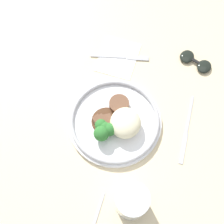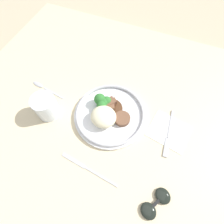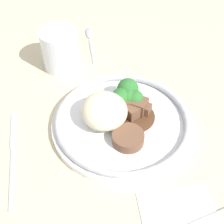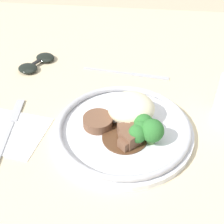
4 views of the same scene
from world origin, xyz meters
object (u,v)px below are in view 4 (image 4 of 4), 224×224
Objects in this scene: plate at (126,126)px; sunglasses at (37,63)px; knife at (129,74)px; fork at (12,123)px.

plate is 2.32× the size of sunglasses.
sunglasses is (-0.23, 0.01, 0.01)m from knife.
plate is at bearing -95.29° from fork.
fork is 0.88× the size of knife.
plate is 0.23m from fork.
plate reaches higher than fork.
sunglasses is at bearing -1.24° from fork.
knife is (-0.01, 0.21, -0.02)m from plate.
plate reaches higher than sunglasses.
plate is 1.26× the size of knife.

